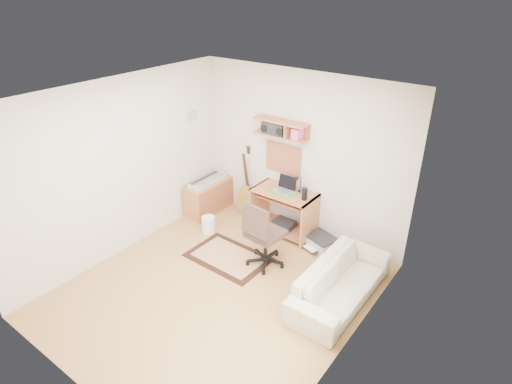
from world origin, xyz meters
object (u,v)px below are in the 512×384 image
Objects in this scene: printer at (321,242)px; sofa at (341,277)px; task_chair at (266,233)px; cabinet at (208,196)px; desk at (284,212)px.

printer is 1.20m from sofa.
sofa reaches higher than printer.
task_chair is at bearing 88.70° from sofa.
sofa is at bearing -13.82° from cabinet.
printer is at bearing 4.30° from cabinet.
task_chair reaches higher than desk.
printer is at bearing -0.81° from desk.
task_chair is 1.90m from cabinet.
task_chair reaches higher than printer.
desk is 1.73m from sofa.
cabinet is at bearing 76.18° from sofa.
cabinet reaches higher than printer.
cabinet is 1.94× the size of printer.
cabinet is 0.51× the size of sofa.
task_chair reaches higher than cabinet.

